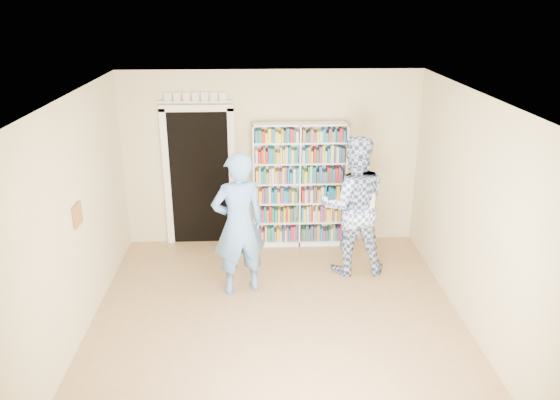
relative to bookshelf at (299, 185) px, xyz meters
name	(u,v)px	position (x,y,z in m)	size (l,w,h in m)	color
floor	(278,327)	(-0.42, -2.34, -0.98)	(5.00, 5.00, 0.00)	#A1714E
ceiling	(277,100)	(-0.42, -2.34, 1.72)	(5.00, 5.00, 0.00)	white
wall_back	(271,159)	(-0.42, 0.16, 0.37)	(4.50, 4.50, 0.00)	beige
wall_left	(71,226)	(-2.67, -2.34, 0.37)	(5.00, 5.00, 0.00)	beige
wall_right	(479,219)	(1.83, -2.34, 0.37)	(5.00, 5.00, 0.00)	beige
bookshelf	(299,185)	(0.00, 0.00, 0.00)	(1.41, 0.26, 1.94)	white
doorway	(200,171)	(-1.52, 0.13, 0.20)	(1.10, 0.08, 2.43)	black
wall_art	(77,215)	(-2.65, -2.14, 0.42)	(0.03, 0.25, 0.25)	brown
man_blue	(239,225)	(-0.89, -1.45, -0.03)	(0.70, 0.46, 1.91)	#5A89C8
man_plaid	(353,206)	(0.67, -0.93, 0.01)	(0.96, 0.75, 1.97)	#2F4F91
paper_sheet	(367,205)	(0.81, -1.14, 0.09)	(0.22, 0.01, 0.32)	white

